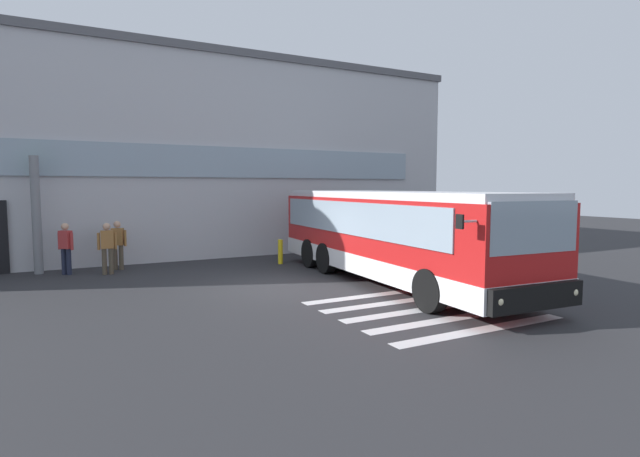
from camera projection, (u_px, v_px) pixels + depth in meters
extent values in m
cube|color=#2B2B2D|center=(274.00, 286.00, 14.07)|extent=(80.00, 90.00, 0.02)
cube|color=silver|center=(483.00, 330.00, 9.72)|extent=(4.40, 0.36, 0.01)
cube|color=silver|center=(451.00, 319.00, 10.52)|extent=(4.40, 0.36, 0.01)
cube|color=silver|center=(424.00, 310.00, 11.31)|extent=(4.40, 0.36, 0.01)
cube|color=silver|center=(400.00, 302.00, 12.10)|extent=(4.40, 0.36, 0.01)
cube|color=silver|center=(379.00, 294.00, 12.89)|extent=(4.40, 0.36, 0.01)
cube|color=#B7B7BC|center=(180.00, 164.00, 24.29)|extent=(22.54, 12.00, 7.96)
cube|color=#56565B|center=(178.00, 79.00, 23.94)|extent=(22.74, 12.20, 0.30)
cube|color=#8C9EAD|center=(238.00, 163.00, 19.46)|extent=(16.54, 0.10, 1.20)
cylinder|color=slate|center=(36.00, 215.00, 15.84)|extent=(0.28, 0.28, 3.84)
cube|color=red|center=(391.00, 234.00, 14.58)|extent=(3.21, 10.67, 2.15)
cube|color=silver|center=(391.00, 261.00, 14.65)|extent=(3.25, 10.72, 0.55)
cube|color=silver|center=(392.00, 195.00, 14.48)|extent=(3.10, 10.47, 0.20)
cube|color=#8C9EAD|center=(533.00, 227.00, 9.79)|extent=(2.35, 0.27, 1.05)
cube|color=#8C9EAD|center=(421.00, 216.00, 15.34)|extent=(0.63, 9.32, 0.95)
cube|color=#8C9EAD|center=(348.00, 218.00, 14.28)|extent=(0.63, 9.32, 0.95)
cube|color=black|center=(534.00, 210.00, 9.76)|extent=(2.15, 0.24, 0.28)
cube|color=black|center=(536.00, 297.00, 9.79)|extent=(2.46, 0.35, 0.52)
sphere|color=beige|center=(574.00, 292.00, 10.18)|extent=(0.18, 0.18, 0.18)
sphere|color=beige|center=(499.00, 302.00, 9.33)|extent=(0.18, 0.18, 0.18)
cylinder|color=#B7B7BF|center=(468.00, 221.00, 9.35)|extent=(0.40, 0.08, 0.05)
cube|color=black|center=(460.00, 222.00, 9.27)|extent=(0.05, 0.20, 0.28)
cylinder|color=black|center=(508.00, 282.00, 11.99)|extent=(0.36, 1.02, 1.00)
cylinder|color=black|center=(430.00, 291.00, 11.03)|extent=(0.36, 1.02, 1.00)
cylinder|color=black|center=(387.00, 254.00, 17.02)|extent=(0.36, 1.02, 1.00)
cylinder|color=black|center=(326.00, 258.00, 16.05)|extent=(0.36, 1.02, 1.00)
cylinder|color=black|center=(368.00, 250.00, 18.20)|extent=(0.36, 1.02, 1.00)
cylinder|color=black|center=(310.00, 253.00, 17.23)|extent=(0.36, 1.02, 1.00)
cylinder|color=#1E2338|center=(69.00, 262.00, 15.78)|extent=(0.15, 0.15, 0.85)
cylinder|color=#1E2338|center=(64.00, 261.00, 15.83)|extent=(0.15, 0.15, 0.85)
cube|color=#B23333|center=(65.00, 240.00, 15.74)|extent=(0.42, 0.42, 0.58)
sphere|color=tan|center=(65.00, 227.00, 15.71)|extent=(0.23, 0.23, 0.23)
cylinder|color=#B23333|center=(72.00, 241.00, 15.68)|extent=(0.09, 0.09, 0.55)
cylinder|color=#B23333|center=(59.00, 241.00, 15.82)|extent=(0.09, 0.09, 0.55)
cylinder|color=#4C4233|center=(111.00, 261.00, 15.88)|extent=(0.15, 0.15, 0.85)
cylinder|color=#4C4233|center=(104.00, 262.00, 15.80)|extent=(0.15, 0.15, 0.85)
cube|color=#996633|center=(107.00, 239.00, 15.78)|extent=(0.39, 0.24, 0.58)
sphere|color=tan|center=(106.00, 227.00, 15.75)|extent=(0.23, 0.23, 0.23)
cylinder|color=#996633|center=(115.00, 241.00, 15.89)|extent=(0.09, 0.09, 0.55)
cylinder|color=#996633|center=(99.00, 241.00, 15.68)|extent=(0.09, 0.09, 0.55)
cube|color=black|center=(107.00, 240.00, 15.94)|extent=(0.31, 0.20, 0.44)
cylinder|color=#4C4233|center=(121.00, 257.00, 16.76)|extent=(0.15, 0.15, 0.85)
cylinder|color=#4C4233|center=(115.00, 257.00, 16.74)|extent=(0.15, 0.15, 0.85)
cube|color=#996633|center=(118.00, 237.00, 16.69)|extent=(0.43, 0.35, 0.58)
sphere|color=tan|center=(117.00, 224.00, 16.65)|extent=(0.23, 0.23, 0.23)
cylinder|color=#996633|center=(125.00, 238.00, 16.72)|extent=(0.09, 0.09, 0.55)
cylinder|color=#996633|center=(110.00, 238.00, 16.67)|extent=(0.09, 0.09, 0.55)
cylinder|color=yellow|center=(280.00, 252.00, 18.03)|extent=(0.18, 0.18, 0.90)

